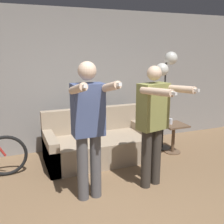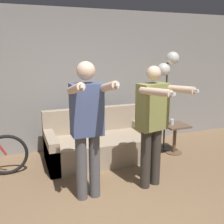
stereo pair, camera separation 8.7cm
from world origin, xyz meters
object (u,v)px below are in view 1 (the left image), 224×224
at_px(person_left, 89,123).
at_px(cat, 88,103).
at_px(couch, 99,144).
at_px(person_right, 154,120).
at_px(side_table, 173,132).
at_px(floor_lamp, 166,72).
at_px(cup, 171,121).

xyz_separation_m(person_left, cat, (0.42, 1.50, -0.07)).
bearing_deg(cat, couch, -76.36).
bearing_deg(person_right, couch, 95.83).
distance_m(person_right, side_table, 1.47).
distance_m(person_left, person_right, 0.90).
height_order(floor_lamp, cup, floor_lamp).
distance_m(couch, side_table, 1.41).
distance_m(person_right, floor_lamp, 1.58).
distance_m(person_left, cat, 1.56).
relative_size(couch, person_right, 1.09).
bearing_deg(floor_lamp, person_left, -147.23).
distance_m(floor_lamp, cup, 0.90).
bearing_deg(floor_lamp, side_table, -76.66).
height_order(person_right, cat, person_right).
relative_size(person_left, cat, 4.34).
xyz_separation_m(couch, floor_lamp, (1.32, 0.02, 1.21)).
distance_m(person_left, floor_lamp, 2.22).
bearing_deg(couch, person_left, -113.69).
distance_m(cat, side_table, 1.67).
relative_size(couch, floor_lamp, 0.99).
bearing_deg(person_right, floor_lamp, 38.70).
distance_m(person_right, cat, 1.57).
xyz_separation_m(person_left, cup, (1.83, 0.95, -0.41)).
xyz_separation_m(couch, cup, (1.33, -0.20, 0.33)).
relative_size(floor_lamp, side_table, 3.37).
relative_size(person_right, cat, 4.16).
relative_size(person_left, cup, 17.25).
xyz_separation_m(cat, side_table, (1.47, -0.57, -0.55)).
relative_size(floor_lamp, cup, 18.16).
distance_m(couch, person_left, 1.46).
bearing_deg(side_table, floor_lamp, 103.34).
distance_m(person_right, cup, 1.38).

